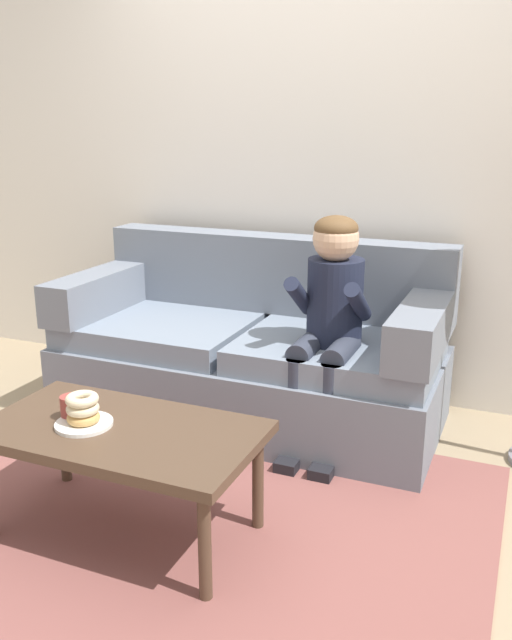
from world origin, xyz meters
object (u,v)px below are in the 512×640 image
couch (253,354)px  coffee_table (121,439)px  mug (71,407)px  donut (83,417)px  person_child (330,312)px

couch → coffee_table: size_ratio=1.91×
coffee_table → mug: bearing=-178.2°
couch → donut: couch is taller
couch → mug: 1.23m
coffee_table → mug: (-0.21, -0.01, 0.09)m
donut → person_child: bearing=59.1°
donut → coffee_table: bearing=16.7°
person_child → donut: person_child is taller
couch → coffee_table: bearing=-90.7°
mug → coffee_table: bearing=1.8°
couch → donut: (-0.14, -1.23, 0.13)m
couch → donut: 1.25m
couch → coffee_table: 1.19m
couch → person_child: bearing=-23.5°
coffee_table → donut: (-0.13, -0.04, 0.08)m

